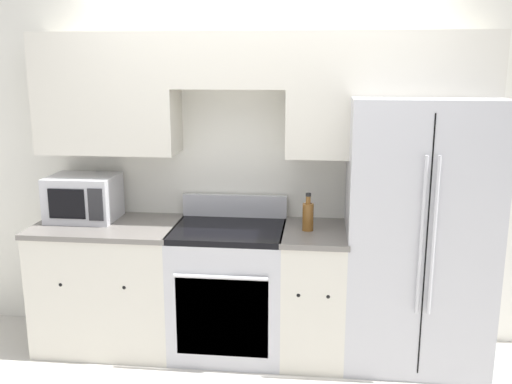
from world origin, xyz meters
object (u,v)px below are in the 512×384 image
object	(u,v)px
oven_range	(229,289)
microwave	(84,198)
bottle	(308,216)
refrigerator	(416,232)

from	to	relation	value
oven_range	microwave	xyz separation A→B (m)	(-1.04, 0.09, 0.59)
oven_range	bottle	xyz separation A→B (m)	(0.53, -0.00, 0.54)
bottle	refrigerator	bearing A→B (deg)	5.01
refrigerator	oven_range	bearing A→B (deg)	-177.28
microwave	bottle	xyz separation A→B (m)	(1.57, -0.10, -0.06)
oven_range	microwave	size ratio (longest dim) A/B	2.28
oven_range	bottle	bearing A→B (deg)	-0.36
oven_range	refrigerator	size ratio (longest dim) A/B	0.59
refrigerator	bottle	xyz separation A→B (m)	(-0.71, -0.06, 0.10)
microwave	bottle	world-z (taller)	microwave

